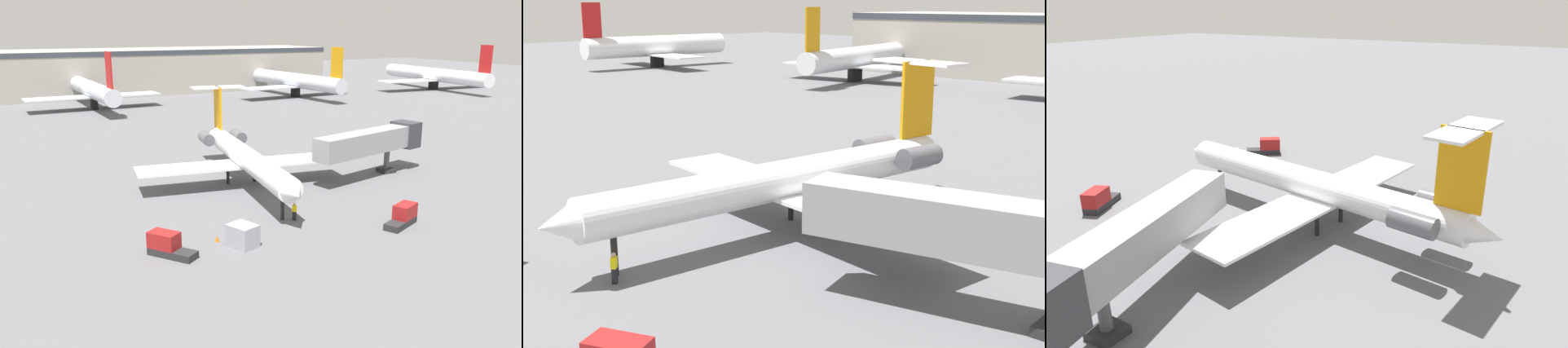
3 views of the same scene
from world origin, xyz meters
TOP-DOWN VIEW (x-y plane):
  - ground_plane at (0.00, 0.00)m, footprint 400.00×400.00m
  - regional_jet at (-3.72, 0.75)m, footprint 24.55×30.77m
  - jet_bridge at (11.99, -3.05)m, footprint 17.01×6.57m
  - ground_crew_marshaller at (-4.68, -12.21)m, footprint 0.45×0.48m
  - baggage_tug_lead at (3.48, -17.84)m, footprint 4.23×2.85m
  - baggage_tug_trailing at (-17.73, -14.58)m, footprint 3.48×4.06m
  - cargo_container_uld at (-11.68, -15.66)m, footprint 2.50×2.75m
  - traffic_cone_near at (-13.16, -13.72)m, footprint 0.36×0.36m
  - terminal_building at (0.00, 97.74)m, footprint 127.72×24.41m
  - parked_airliner_centre at (-7.20, 69.17)m, footprint 28.97×34.37m
  - parked_airliner_east_mid at (43.53, 67.56)m, footprint 31.07×36.72m
  - parked_airliner_east_end at (88.01, 63.96)m, footprint 35.58×42.07m

SIDE VIEW (x-z plane):
  - ground_plane at x=0.00m, z-range -0.10..0.00m
  - traffic_cone_near at x=-13.16m, z-range 0.00..0.55m
  - baggage_tug_lead at x=3.48m, z-range -0.11..1.79m
  - baggage_tug_trailing at x=-17.73m, z-range -0.11..1.79m
  - ground_crew_marshaller at x=-4.68m, z-range 0.01..1.70m
  - cargo_container_uld at x=-11.68m, z-range 0.00..1.89m
  - regional_jet at x=-3.72m, z-range -1.56..8.52m
  - parked_airliner_centre at x=-7.20m, z-range -2.40..10.60m
  - parked_airliner_east_mid at x=43.53m, z-range -2.40..10.68m
  - parked_airliner_east_end at x=88.01m, z-range -2.41..10.74m
  - jet_bridge at x=11.99m, z-range 1.30..7.25m
  - terminal_building at x=0.00m, z-range 0.01..11.71m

